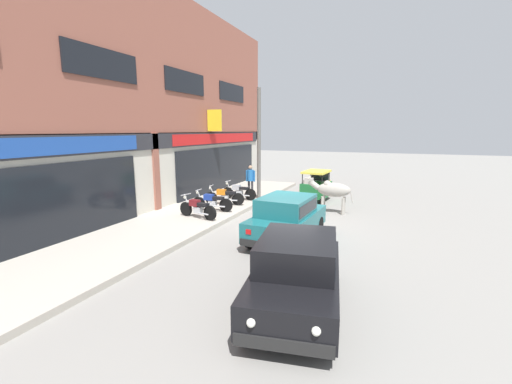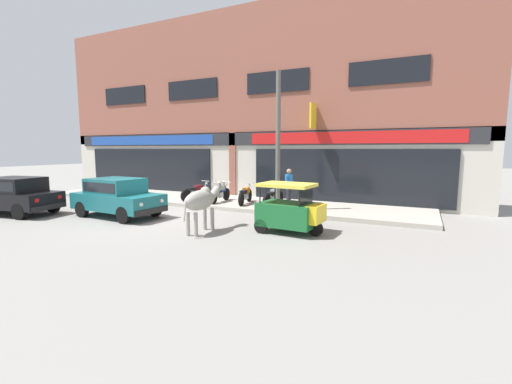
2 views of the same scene
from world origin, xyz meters
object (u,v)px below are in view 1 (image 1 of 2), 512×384
(utility_pole, at_px, (259,145))
(motorcycle_0, at_px, (197,208))
(motorcycle_1, at_px, (212,202))
(car_1, at_px, (297,270))
(cow, at_px, (331,190))
(motorcycle_2, at_px, (224,196))
(pedestrian, at_px, (251,178))
(motorcycle_3, at_px, (239,192))
(auto_rickshaw, at_px, (317,187))
(car_0, at_px, (287,216))

(utility_pole, bearing_deg, motorcycle_0, 170.04)
(motorcycle_1, bearing_deg, car_1, -138.81)
(cow, relative_size, motorcycle_0, 1.20)
(cow, distance_m, motorcycle_1, 5.07)
(car_1, xyz_separation_m, motorcycle_2, (7.36, 5.41, -0.26))
(cow, xyz_separation_m, car_1, (-8.29, -0.79, -0.19))
(cow, relative_size, pedestrian, 1.35)
(cow, bearing_deg, motorcycle_3, 84.43)
(motorcycle_2, bearing_deg, utility_pole, -25.82)
(motorcycle_0, distance_m, motorcycle_1, 1.25)
(motorcycle_3, bearing_deg, cow, -95.57)
(motorcycle_3, bearing_deg, motorcycle_0, -179.07)
(auto_rickshaw, relative_size, utility_pole, 0.38)
(motorcycle_3, bearing_deg, motorcycle_1, 179.73)
(motorcycle_2, height_order, motorcycle_3, same)
(motorcycle_0, height_order, motorcycle_1, same)
(motorcycle_3, bearing_deg, motorcycle_2, 176.58)
(utility_pole, bearing_deg, motorcycle_1, 164.94)
(car_0, height_order, motorcycle_2, car_0)
(pedestrian, relative_size, utility_pole, 0.30)
(motorcycle_2, relative_size, motorcycle_3, 0.99)
(car_1, xyz_separation_m, utility_pole, (9.27, 4.49, 2.01))
(motorcycle_0, relative_size, motorcycle_2, 1.00)
(car_1, distance_m, motorcycle_3, 10.24)
(car_0, relative_size, utility_pole, 0.70)
(auto_rickshaw, xyz_separation_m, motorcycle_2, (-3.37, 3.47, -0.10))
(motorcycle_0, height_order, pedestrian, pedestrian)
(motorcycle_2, bearing_deg, auto_rickshaw, -45.89)
(auto_rickshaw, xyz_separation_m, motorcycle_3, (-1.99, 3.39, -0.10))
(cow, bearing_deg, utility_pole, 75.30)
(auto_rickshaw, bearing_deg, car_1, -169.77)
(motorcycle_0, bearing_deg, motorcycle_2, 3.31)
(cow, distance_m, utility_pole, 4.24)
(car_0, distance_m, auto_rickshaw, 6.76)
(motorcycle_0, bearing_deg, car_0, -102.60)
(motorcycle_0, relative_size, utility_pole, 0.34)
(car_0, bearing_deg, cow, -8.49)
(car_0, height_order, auto_rickshaw, auto_rickshaw)
(utility_pole, bearing_deg, cow, -104.70)
(car_0, relative_size, motorcycle_0, 2.06)
(cow, distance_m, auto_rickshaw, 2.72)
(auto_rickshaw, distance_m, motorcycle_3, 3.94)
(motorcycle_0, xyz_separation_m, pedestrian, (4.67, -0.22, 0.60))
(car_1, relative_size, utility_pole, 0.71)
(car_0, distance_m, car_1, 4.24)
(motorcycle_0, distance_m, utility_pole, 5.02)
(auto_rickshaw, bearing_deg, utility_pole, 119.84)
(cow, distance_m, pedestrian, 4.43)
(cow, relative_size, utility_pole, 0.41)
(motorcycle_0, bearing_deg, utility_pole, -9.96)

